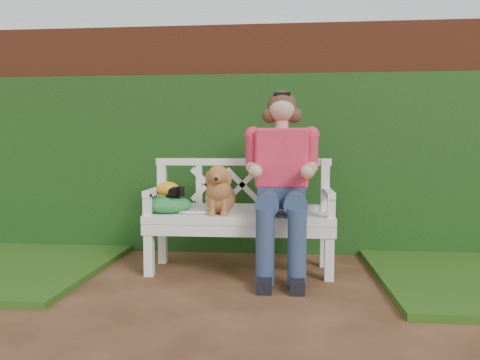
{
  "coord_description": "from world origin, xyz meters",
  "views": [
    {
      "loc": [
        0.37,
        -2.83,
        1.01
      ],
      "look_at": [
        0.03,
        0.93,
        0.75
      ],
      "focal_mm": 35.0,
      "sensor_mm": 36.0,
      "label": 1
    }
  ],
  "objects": [
    {
      "name": "ground",
      "position": [
        0.0,
        0.0,
        0.0
      ],
      "size": [
        60.0,
        60.0,
        0.0
      ],
      "primitive_type": "plane",
      "color": "#3F2214"
    },
    {
      "name": "brick_wall",
      "position": [
        0.0,
        1.9,
        1.1
      ],
      "size": [
        10.0,
        0.3,
        2.2
      ],
      "primitive_type": "cube",
      "color": "brown",
      "rests_on": "ground"
    },
    {
      "name": "ivy_hedge",
      "position": [
        0.0,
        1.68,
        0.85
      ],
      "size": [
        10.0,
        0.18,
        1.7
      ],
      "primitive_type": "cube",
      "color": "#234C1B",
      "rests_on": "ground"
    },
    {
      "name": "garden_bench",
      "position": [
        0.03,
        0.93,
        0.24
      ],
      "size": [
        1.64,
        0.8,
        0.48
      ],
      "primitive_type": null,
      "rotation": [
        0.0,
        0.0,
        0.13
      ],
      "color": "white",
      "rests_on": "ground"
    },
    {
      "name": "seated_woman",
      "position": [
        0.36,
        0.91,
        0.74
      ],
      "size": [
        0.81,
        0.96,
        1.48
      ],
      "primitive_type": null,
      "rotation": [
        0.0,
        0.0,
        -0.25
      ],
      "color": "#CC4044",
      "rests_on": "ground"
    },
    {
      "name": "dog",
      "position": [
        -0.13,
        0.88,
        0.68
      ],
      "size": [
        0.28,
        0.37,
        0.4
      ],
      "primitive_type": null,
      "rotation": [
        0.0,
        0.0,
        -0.03
      ],
      "color": "#AB7244",
      "rests_on": "garden_bench"
    },
    {
      "name": "tennis_racket",
      "position": [
        -0.37,
        0.93,
        0.5
      ],
      "size": [
        0.64,
        0.28,
        0.03
      ],
      "primitive_type": null,
      "rotation": [
        0.0,
        0.0,
        -0.03
      ],
      "color": "white",
      "rests_on": "garden_bench"
    },
    {
      "name": "green_bag",
      "position": [
        -0.57,
        0.91,
        0.55
      ],
      "size": [
        0.45,
        0.37,
        0.14
      ],
      "primitive_type": null,
      "rotation": [
        0.0,
        0.0,
        -0.18
      ],
      "color": "green",
      "rests_on": "garden_bench"
    },
    {
      "name": "camera_item",
      "position": [
        -0.5,
        0.91,
        0.66
      ],
      "size": [
        0.14,
        0.11,
        0.08
      ],
      "primitive_type": "cube",
      "rotation": [
        0.0,
        0.0,
        -0.2
      ],
      "color": "black",
      "rests_on": "green_bag"
    },
    {
      "name": "baseball_glove",
      "position": [
        -0.57,
        0.92,
        0.67
      ],
      "size": [
        0.21,
        0.17,
        0.12
      ],
      "primitive_type": "ellipsoid",
      "rotation": [
        0.0,
        0.0,
        0.2
      ],
      "color": "orange",
      "rests_on": "green_bag"
    }
  ]
}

